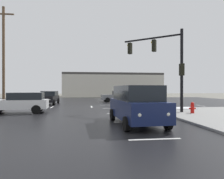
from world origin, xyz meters
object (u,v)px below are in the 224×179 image
suv_navy (137,104)px  sedan_black (49,97)px  fire_hydrant (192,108)px  utility_pole_far (4,54)px  sedan_white (20,102)px  traffic_signal_mast (165,58)px  sedan_grey (118,96)px

suv_navy → sedan_black: 16.65m
fire_hydrant → sedan_black: size_ratio=0.17×
utility_pole_far → fire_hydrant: bearing=-30.2°
fire_hydrant → sedan_white: size_ratio=0.17×
sedan_black → sedan_white: same height
traffic_signal_mast → sedan_grey: size_ratio=1.35×
suv_navy → sedan_white: (-7.73, 6.03, -0.24)m
traffic_signal_mast → fire_hydrant: bearing=172.2°
fire_hydrant → utility_pole_far: utility_pole_far is taller
sedan_black → sedan_white: bearing=-2.4°
fire_hydrant → utility_pole_far: 19.85m
traffic_signal_mast → utility_pole_far: utility_pole_far is taller
traffic_signal_mast → fire_hydrant: 4.32m
sedan_white → sedan_grey: 15.73m
traffic_signal_mast → sedan_black: (-10.64, 10.04, -3.44)m
fire_hydrant → suv_navy: suv_navy is taller
utility_pole_far → sedan_grey: bearing=21.7°
sedan_grey → utility_pole_far: 15.29m
sedan_black → utility_pole_far: (-4.46, -1.93, 4.79)m
sedan_white → utility_pole_far: bearing=-65.4°
sedan_white → utility_pole_far: utility_pole_far is taller
sedan_grey → fire_hydrant: bearing=97.3°
fire_hydrant → sedan_grey: size_ratio=0.17×
sedan_black → fire_hydrant: bearing=47.6°
sedan_white → utility_pole_far: (-3.87, 7.07, 4.79)m
fire_hydrant → sedan_black: (-12.12, 11.60, 0.32)m
traffic_signal_mast → suv_navy: 6.89m
traffic_signal_mast → utility_pole_far: 17.19m
fire_hydrant → sedan_grey: bearing=101.6°
suv_navy → sedan_black: (-7.14, 15.03, -0.24)m
fire_hydrant → utility_pole_far: (-16.57, 9.66, 5.11)m
traffic_signal_mast → sedan_grey: bearing=-44.4°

